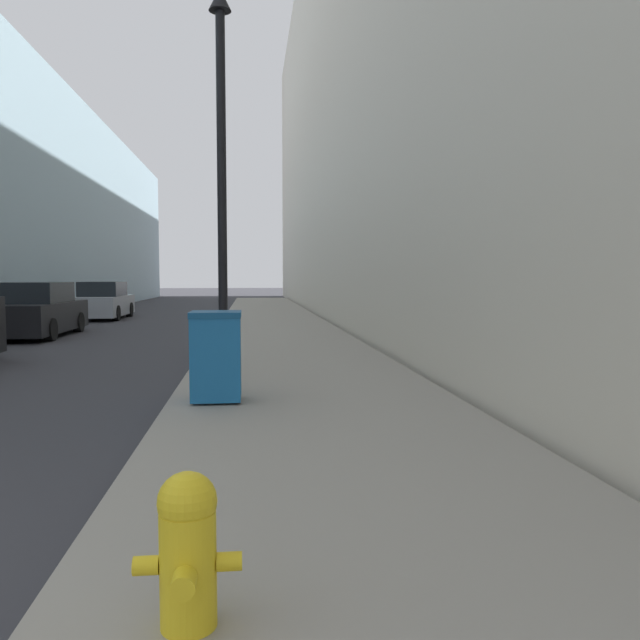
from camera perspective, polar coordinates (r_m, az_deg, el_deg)
The scene contains 7 objects.
sidewalk_right at distance 20.36m, azimuth -3.87°, elevation -0.92°, with size 3.98×60.00×0.12m.
building_right_stone at distance 30.77m, azimuth 11.50°, elevation 19.38°, with size 12.00×60.00×20.02m.
fire_hydrant at distance 3.20m, azimuth -12.00°, elevation -19.57°, with size 0.51×0.40×0.75m.
trash_bin at distance 8.47m, azimuth -9.48°, elevation -3.21°, with size 0.67×0.67×1.21m.
lamppost at distance 11.63m, azimuth -8.99°, elevation 14.01°, with size 0.40×0.40×6.75m.
parked_sedan_near at distance 20.55m, azimuth -24.54°, elevation 0.71°, with size 1.92×4.78×1.63m.
parked_sedan_far at distance 28.20m, azimuth -19.21°, elevation 1.59°, with size 1.89×4.65×1.59m.
Camera 1 is at (4.42, -2.27, 1.79)m, focal length 35.00 mm.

